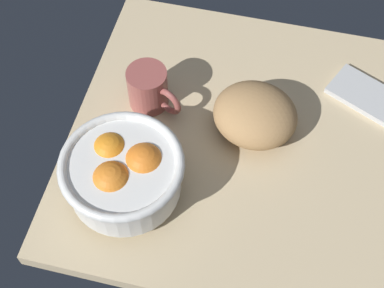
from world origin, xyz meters
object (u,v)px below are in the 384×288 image
fruit_bowl (123,172)px  mug (149,89)px  napkin_folded (367,96)px  bread_loaf (255,115)px

fruit_bowl → mug: (1.09, -19.26, -2.13)cm
fruit_bowl → napkin_folded: bearing=-142.6°
bread_loaf → mug: size_ratio=1.37×
fruit_bowl → mug: size_ratio=1.84×
mug → fruit_bowl: bearing=93.2°
bread_loaf → mug: bread_loaf is taller
bread_loaf → napkin_folded: 23.79cm
bread_loaf → napkin_folded: size_ratio=1.08×
bread_loaf → mug: bearing=-4.3°
fruit_bowl → mug: fruit_bowl is taller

